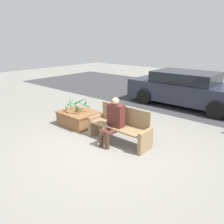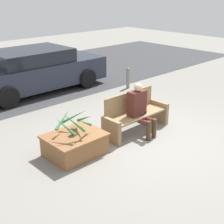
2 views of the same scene
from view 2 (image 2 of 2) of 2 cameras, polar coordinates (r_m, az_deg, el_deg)
ground_plane at (r=6.84m, az=6.81°, el=-4.93°), size 30.00×30.00×0.00m
road_surface at (r=11.53m, az=-17.55°, el=5.35°), size 20.00×6.00×0.01m
bench at (r=7.06m, az=4.17°, el=-0.38°), size 1.68×0.53×0.89m
person_seated at (r=6.82m, az=5.09°, el=0.81°), size 0.42×0.60×1.16m
planter_box at (r=6.14m, az=-6.81°, el=-5.77°), size 1.10×0.88×0.43m
potted_plant at (r=5.95m, az=-6.93°, el=-1.91°), size 0.71×0.72×0.55m
parked_car at (r=10.13m, az=-14.06°, el=7.42°), size 4.45×1.98×1.32m
bollard_post at (r=10.20m, az=2.96°, el=6.34°), size 0.12×0.12×0.67m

